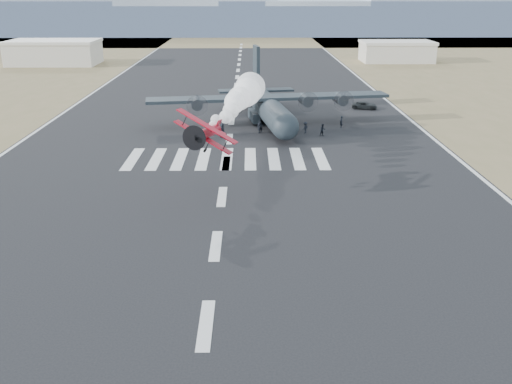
{
  "coord_description": "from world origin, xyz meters",
  "views": [
    {
      "loc": [
        2.87,
        -19.86,
        20.62
      ],
      "look_at": [
        3.43,
        26.28,
        4.0
      ],
      "focal_mm": 40.0,
      "sensor_mm": 36.0,
      "label": 1
    }
  ],
  "objects_px": {
    "crew_a": "(341,122)",
    "crew_c": "(305,127)",
    "crew_e": "(222,129)",
    "crew_f": "(259,128)",
    "hangar_right": "(396,51)",
    "support_vehicle": "(364,105)",
    "aerobatic_biplane": "(206,133)",
    "crew_h": "(323,130)",
    "transport_aircraft": "(267,104)",
    "hangar_left": "(54,52)",
    "crew_b": "(260,125)",
    "crew_d": "(222,132)",
    "crew_g": "(261,127)"
  },
  "relations": [
    {
      "from": "crew_a",
      "to": "crew_c",
      "type": "bearing_deg",
      "value": -74.74
    },
    {
      "from": "crew_e",
      "to": "crew_f",
      "type": "distance_m",
      "value": 5.67
    },
    {
      "from": "hangar_right",
      "to": "support_vehicle",
      "type": "bearing_deg",
      "value": -108.06
    },
    {
      "from": "aerobatic_biplane",
      "to": "crew_h",
      "type": "distance_m",
      "value": 30.61
    },
    {
      "from": "transport_aircraft",
      "to": "hangar_left",
      "type": "bearing_deg",
      "value": 119.46
    },
    {
      "from": "aerobatic_biplane",
      "to": "transport_aircraft",
      "type": "xyz_separation_m",
      "value": [
        7.24,
        35.37,
        -4.01
      ]
    },
    {
      "from": "hangar_left",
      "to": "transport_aircraft",
      "type": "distance_m",
      "value": 93.73
    },
    {
      "from": "hangar_left",
      "to": "crew_a",
      "type": "relative_size",
      "value": 13.23
    },
    {
      "from": "hangar_right",
      "to": "crew_c",
      "type": "distance_m",
      "value": 93.3
    },
    {
      "from": "crew_b",
      "to": "crew_c",
      "type": "xyz_separation_m",
      "value": [
        6.78,
        -1.89,
        0.05
      ]
    },
    {
      "from": "crew_d",
      "to": "crew_a",
      "type": "bearing_deg",
      "value": 163.16
    },
    {
      "from": "crew_a",
      "to": "aerobatic_biplane",
      "type": "bearing_deg",
      "value": -44.82
    },
    {
      "from": "crew_a",
      "to": "crew_g",
      "type": "bearing_deg",
      "value": -90.91
    },
    {
      "from": "hangar_right",
      "to": "crew_b",
      "type": "distance_m",
      "value": 94.32
    },
    {
      "from": "crew_b",
      "to": "crew_g",
      "type": "height_order",
      "value": "crew_b"
    },
    {
      "from": "hangar_left",
      "to": "crew_g",
      "type": "height_order",
      "value": "hangar_left"
    },
    {
      "from": "hangar_left",
      "to": "crew_a",
      "type": "xyz_separation_m",
      "value": [
        69.16,
        -78.29,
        -2.48
      ]
    },
    {
      "from": "crew_e",
      "to": "crew_g",
      "type": "xyz_separation_m",
      "value": [
        5.72,
        1.72,
        -0.11
      ]
    },
    {
      "from": "aerobatic_biplane",
      "to": "crew_e",
      "type": "bearing_deg",
      "value": 99.01
    },
    {
      "from": "hangar_left",
      "to": "crew_c",
      "type": "xyz_separation_m",
      "value": [
        63.25,
        -81.56,
        -2.56
      ]
    },
    {
      "from": "crew_b",
      "to": "crew_h",
      "type": "xyz_separation_m",
      "value": [
        9.19,
        -3.62,
        0.09
      ]
    },
    {
      "from": "crew_a",
      "to": "crew_e",
      "type": "height_order",
      "value": "crew_a"
    },
    {
      "from": "crew_d",
      "to": "crew_f",
      "type": "height_order",
      "value": "crew_d"
    },
    {
      "from": "hangar_left",
      "to": "crew_g",
      "type": "distance_m",
      "value": 98.97
    },
    {
      "from": "crew_h",
      "to": "crew_g",
      "type": "bearing_deg",
      "value": 147.75
    },
    {
      "from": "hangar_right",
      "to": "crew_d",
      "type": "bearing_deg",
      "value": -117.83
    },
    {
      "from": "transport_aircraft",
      "to": "hangar_right",
      "type": "bearing_deg",
      "value": 54.38
    },
    {
      "from": "aerobatic_biplane",
      "to": "crew_h",
      "type": "relative_size",
      "value": 3.5
    },
    {
      "from": "crew_b",
      "to": "crew_d",
      "type": "height_order",
      "value": "crew_d"
    },
    {
      "from": "hangar_left",
      "to": "transport_aircraft",
      "type": "relative_size",
      "value": 0.64
    },
    {
      "from": "hangar_right",
      "to": "crew_d",
      "type": "relative_size",
      "value": 12.39
    },
    {
      "from": "aerobatic_biplane",
      "to": "crew_c",
      "type": "relative_size",
      "value": 3.69
    },
    {
      "from": "support_vehicle",
      "to": "crew_h",
      "type": "height_order",
      "value": "crew_h"
    },
    {
      "from": "crew_b",
      "to": "crew_f",
      "type": "distance_m",
      "value": 1.78
    },
    {
      "from": "hangar_right",
      "to": "crew_b",
      "type": "height_order",
      "value": "hangar_right"
    },
    {
      "from": "aerobatic_biplane",
      "to": "crew_b",
      "type": "bearing_deg",
      "value": 88.46
    },
    {
      "from": "crew_e",
      "to": "support_vehicle",
      "type": "bearing_deg",
      "value": -62.61
    },
    {
      "from": "crew_b",
      "to": "crew_h",
      "type": "relative_size",
      "value": 0.9
    },
    {
      "from": "crew_h",
      "to": "crew_b",
      "type": "bearing_deg",
      "value": 139.62
    },
    {
      "from": "hangar_left",
      "to": "crew_h",
      "type": "xyz_separation_m",
      "value": [
        65.67,
        -83.28,
        -2.51
      ]
    },
    {
      "from": "crew_h",
      "to": "hangar_right",
      "type": "bearing_deg",
      "value": 51.01
    },
    {
      "from": "support_vehicle",
      "to": "crew_e",
      "type": "height_order",
      "value": "crew_e"
    },
    {
      "from": "aerobatic_biplane",
      "to": "crew_g",
      "type": "bearing_deg",
      "value": 87.59
    },
    {
      "from": "hangar_right",
      "to": "crew_d",
      "type": "xyz_separation_m",
      "value": [
        -47.09,
        -89.22,
        -2.18
      ]
    },
    {
      "from": "crew_c",
      "to": "crew_g",
      "type": "relative_size",
      "value": 1.07
    },
    {
      "from": "aerobatic_biplane",
      "to": "crew_g",
      "type": "height_order",
      "value": "aerobatic_biplane"
    },
    {
      "from": "crew_f",
      "to": "crew_e",
      "type": "bearing_deg",
      "value": -86.66
    },
    {
      "from": "crew_h",
      "to": "aerobatic_biplane",
      "type": "bearing_deg",
      "value": -139.21
    },
    {
      "from": "crew_b",
      "to": "aerobatic_biplane",
      "type": "bearing_deg",
      "value": -131.78
    },
    {
      "from": "crew_d",
      "to": "crew_g",
      "type": "relative_size",
      "value": 1.04
    }
  ]
}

